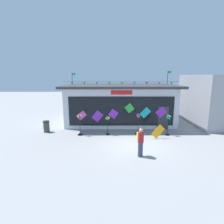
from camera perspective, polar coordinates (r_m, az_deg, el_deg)
name	(u,v)px	position (r m, az deg, el deg)	size (l,w,h in m)	color
ground_plane	(134,145)	(12.36, 6.92, -10.31)	(80.00, 80.00, 0.00)	gray
kite_shop_building	(120,103)	(18.12, 2.48, 2.96)	(10.32, 7.01, 5.03)	silver
wind_spinner_far_left	(80,124)	(14.10, -10.20, -3.63)	(0.40, 0.40, 1.71)	black
wind_spinner_left	(108,124)	(13.98, -1.41, -3.70)	(0.34, 0.30, 1.51)	black
wind_spinner_center_left	(138,124)	(14.30, 8.29, -3.65)	(0.40, 0.40, 1.69)	black
wind_spinner_center_right	(168,122)	(14.48, 17.47, -2.94)	(0.41, 0.36, 1.68)	black
person_near_camera	(140,142)	(10.45, 9.04, -9.32)	(0.38, 0.48, 1.68)	#333D56
trash_bin	(46,126)	(15.73, -20.14, -4.33)	(0.52, 0.52, 0.94)	#2D4238
display_kite_on_ground	(158,132)	(13.72, 14.49, -6.04)	(0.53, 0.03, 0.97)	orange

